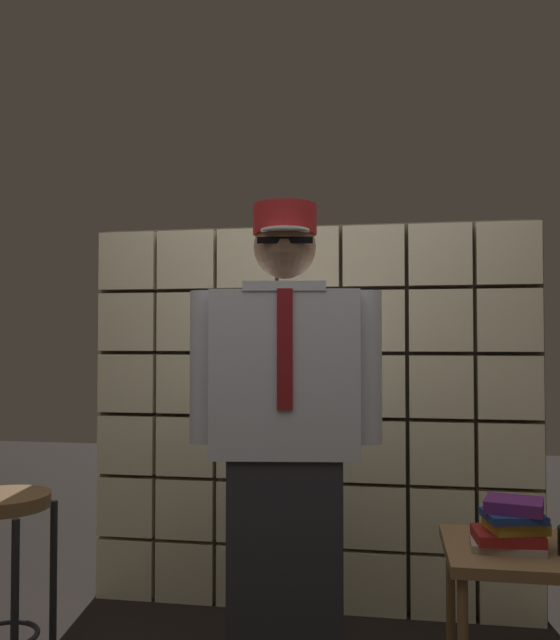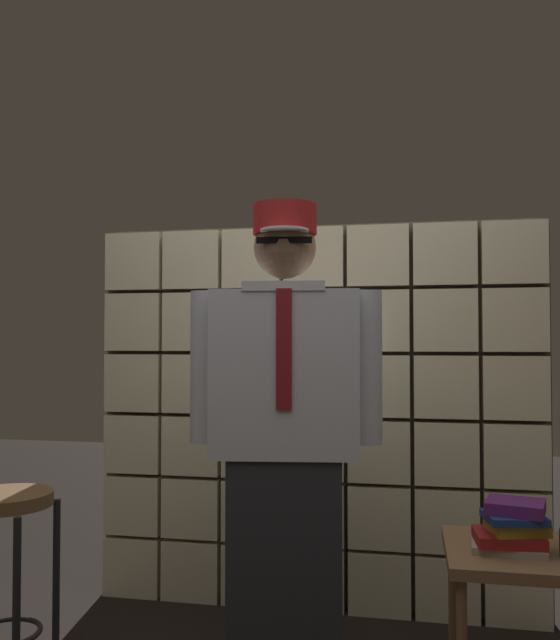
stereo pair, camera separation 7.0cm
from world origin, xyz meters
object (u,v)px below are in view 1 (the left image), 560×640
at_px(standing_person, 286,436).
at_px(side_table, 519,569).
at_px(bar_stool, 2,546).
at_px(book_stack, 511,526).

relative_size(standing_person, side_table, 3.18).
bearing_deg(side_table, standing_person, -177.76).
distance_m(bar_stool, side_table, 1.88).
bearing_deg(book_stack, side_table, 43.67).
bearing_deg(standing_person, book_stack, -7.57).
distance_m(side_table, book_stack, 0.16).
xyz_separation_m(bar_stool, side_table, (1.87, 0.23, -0.06)).
bearing_deg(bar_stool, standing_person, 10.67).
height_order(standing_person, bar_stool, standing_person).
bearing_deg(bar_stool, book_stack, 6.10).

